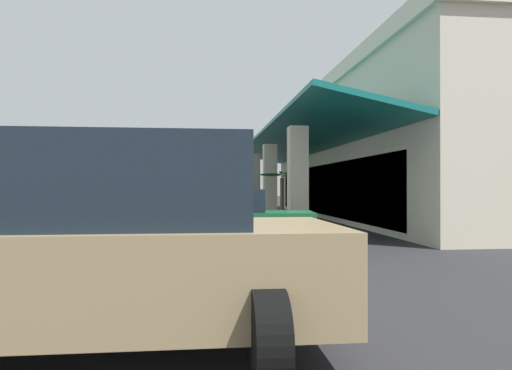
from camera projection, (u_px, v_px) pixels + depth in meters
The scene contains 8 objects.
ground at pixel (344, 223), 20.15m from camera, with size 120.00×120.00×0.00m, color #262628.
curb_strip at pixel (237, 217), 22.62m from camera, with size 28.26×0.50×0.12m, color #9E998E.
plaza_building at pixel (427, 151), 23.71m from camera, with size 23.85×14.50×6.65m.
transit_bus at pixel (173, 181), 25.02m from camera, with size 11.40×3.59×3.34m.
parked_sedan_green at pixel (220, 219), 11.46m from camera, with size 2.76×4.57×1.47m.
parked_suv_tan at pixel (74, 242), 4.30m from camera, with size 2.72×4.81×1.97m.
pedestrian at pixel (124, 205), 16.31m from camera, with size 0.46×0.53×1.60m.
potted_palm at pixel (282, 210), 19.37m from camera, with size 2.00×2.04×2.22m.
Camera 1 is at (19.61, 1.99, 1.52)m, focal length 32.97 mm.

